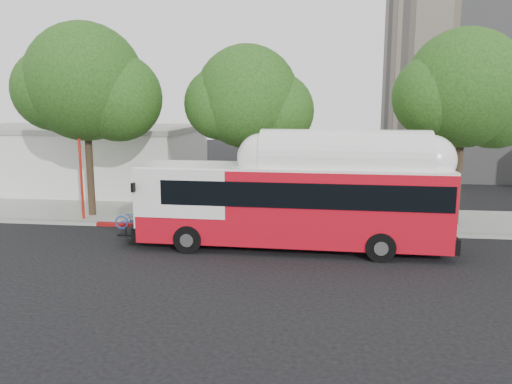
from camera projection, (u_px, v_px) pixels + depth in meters
ground at (251, 256)px, 19.24m from camera, size 120.00×120.00×0.00m
sidewalk at (268, 217)px, 25.58m from camera, size 60.00×5.00×0.15m
curb_strip at (262, 229)px, 23.04m from camera, size 60.00×0.30×0.15m
red_curb_segment at (199, 227)px, 23.41m from camera, size 10.00×0.32×0.16m
street_tree_left at (95, 87)px, 24.57m from camera, size 6.67×5.80×9.74m
street_tree_mid at (255, 101)px, 24.19m from camera, size 5.75×5.00×8.62m
street_tree_right at (473, 93)px, 22.68m from camera, size 6.21×5.40×9.18m
low_commercial_bldg at (77, 157)px, 34.28m from camera, size 16.20×10.20×4.25m
transit_bus at (293, 205)px, 19.92m from camera, size 13.14×3.03×3.87m
signal_pole at (81, 175)px, 24.38m from camera, size 0.13×0.44×4.61m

